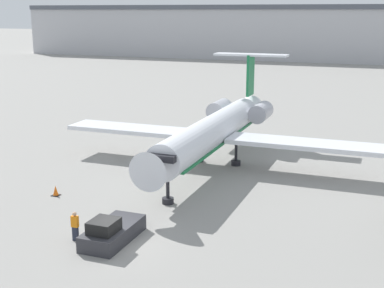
{
  "coord_description": "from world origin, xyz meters",
  "views": [
    {
      "loc": [
        13.7,
        -24.2,
        12.67
      ],
      "look_at": [
        0.0,
        11.63,
        3.08
      ],
      "focal_mm": 50.0,
      "sensor_mm": 36.0,
      "label": 1
    }
  ],
  "objects_px": {
    "airplane_main": "(216,129)",
    "worker_near_tug": "(75,226)",
    "traffic_cone_left": "(56,191)",
    "pushback_tug": "(112,232)"
  },
  "relations": [
    {
      "from": "airplane_main",
      "to": "traffic_cone_left",
      "type": "height_order",
      "value": "airplane_main"
    },
    {
      "from": "worker_near_tug",
      "to": "traffic_cone_left",
      "type": "height_order",
      "value": "worker_near_tug"
    },
    {
      "from": "pushback_tug",
      "to": "traffic_cone_left",
      "type": "xyz_separation_m",
      "value": [
        -7.51,
        5.33,
        -0.23
      ]
    },
    {
      "from": "pushback_tug",
      "to": "traffic_cone_left",
      "type": "distance_m",
      "value": 9.21
    },
    {
      "from": "airplane_main",
      "to": "worker_near_tug",
      "type": "bearing_deg",
      "value": -98.25
    },
    {
      "from": "airplane_main",
      "to": "traffic_cone_left",
      "type": "relative_size",
      "value": 37.03
    },
    {
      "from": "airplane_main",
      "to": "traffic_cone_left",
      "type": "xyz_separation_m",
      "value": [
        -8.05,
        -11.43,
        -2.74
      ]
    },
    {
      "from": "pushback_tug",
      "to": "traffic_cone_left",
      "type": "height_order",
      "value": "pushback_tug"
    },
    {
      "from": "worker_near_tug",
      "to": "airplane_main",
      "type": "bearing_deg",
      "value": 81.75
    },
    {
      "from": "airplane_main",
      "to": "worker_near_tug",
      "type": "relative_size",
      "value": 15.6
    }
  ]
}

